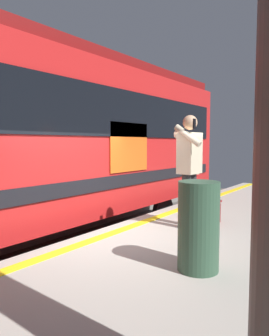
% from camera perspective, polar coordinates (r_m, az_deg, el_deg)
% --- Properties ---
extents(ground_plane, '(24.60, 24.60, 0.00)m').
position_cam_1_polar(ground_plane, '(5.30, -5.72, -21.68)').
color(ground_plane, '#4C4742').
extents(platform, '(13.64, 4.15, 1.05)m').
position_cam_1_polar(platform, '(4.12, 18.08, -21.78)').
color(platform, '#9E998E').
rests_on(platform, ground).
extents(safety_line, '(13.37, 0.16, 0.01)m').
position_cam_1_polar(safety_line, '(4.74, -3.06, -11.20)').
color(safety_line, yellow).
rests_on(safety_line, platform).
extents(track_rail_near, '(17.74, 0.08, 0.16)m').
position_cam_1_polar(track_rail_near, '(6.27, -16.33, -16.77)').
color(track_rail_near, slate).
rests_on(track_rail_near, ground).
extents(passenger, '(0.57, 0.55, 1.70)m').
position_cam_1_polar(passenger, '(4.89, 9.71, 1.12)').
color(passenger, '#262628').
rests_on(passenger, platform).
extents(handbag, '(0.36, 0.32, 0.38)m').
position_cam_1_polar(handbag, '(5.29, 13.57, -7.74)').
color(handbag, maroon).
rests_on(handbag, platform).
extents(trash_bin, '(0.41, 0.41, 0.90)m').
position_cam_1_polar(trash_bin, '(3.32, 11.33, -10.14)').
color(trash_bin, '#2D4C38').
rests_on(trash_bin, platform).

